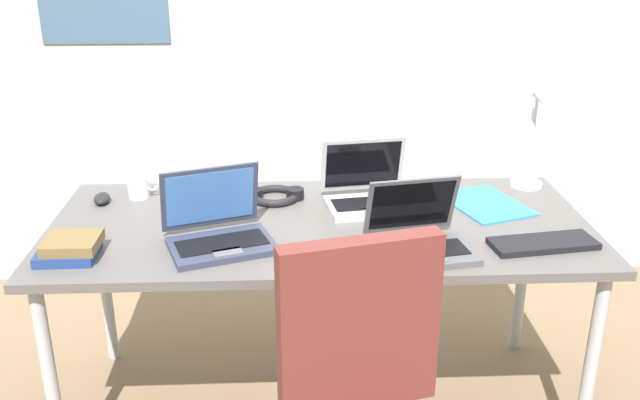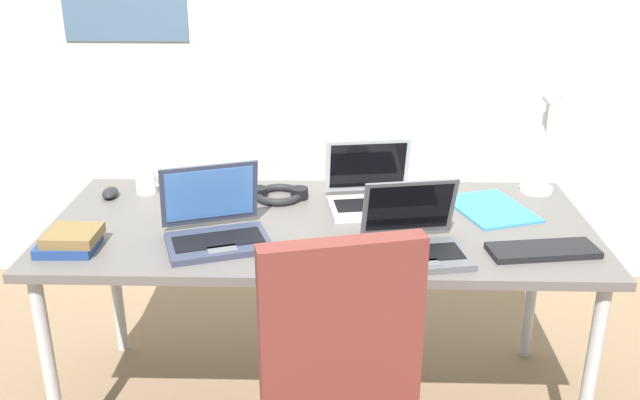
# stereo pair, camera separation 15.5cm
# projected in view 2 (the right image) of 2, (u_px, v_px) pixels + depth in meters

# --- Properties ---
(wall_back) EXTENTS (6.00, 0.13, 2.60)m
(wall_back) POSITION_uv_depth(u_px,v_px,m) (326.00, 11.00, 3.17)
(wall_back) COLOR #B2BCB7
(wall_back) RESTS_ON ground_plane
(desk) EXTENTS (1.80, 0.80, 0.74)m
(desk) POSITION_uv_depth(u_px,v_px,m) (320.00, 237.00, 2.38)
(desk) COLOR #595451
(desk) RESTS_ON ground_plane
(desk_lamp) EXTENTS (0.12, 0.18, 0.40)m
(desk_lamp) POSITION_uv_depth(u_px,v_px,m) (545.00, 143.00, 2.52)
(desk_lamp) COLOR white
(desk_lamp) RESTS_ON desk
(laptop_by_keyboard) EXTENTS (0.38, 0.35, 0.23)m
(laptop_by_keyboard) POSITION_uv_depth(u_px,v_px,m) (216.00, 227.00, 2.21)
(laptop_by_keyboard) COLOR #33384C
(laptop_by_keyboard) RESTS_ON desk
(laptop_far_corner) EXTENTS (0.34, 0.30, 0.22)m
(laptop_far_corner) POSITION_uv_depth(u_px,v_px,m) (372.00, 194.00, 2.48)
(laptop_far_corner) COLOR #B7BABC
(laptop_far_corner) RESTS_ON desk
(laptop_front_left) EXTENTS (0.33, 0.31, 0.21)m
(laptop_front_left) POSITION_uv_depth(u_px,v_px,m) (416.00, 241.00, 2.12)
(laptop_front_left) COLOR #515459
(laptop_front_left) RESTS_ON desk
(external_keyboard) EXTENTS (0.34, 0.17, 0.02)m
(external_keyboard) POSITION_uv_depth(u_px,v_px,m) (543.00, 250.00, 2.14)
(external_keyboard) COLOR black
(external_keyboard) RESTS_ON desk
(computer_mouse) EXTENTS (0.07, 0.10, 0.03)m
(computer_mouse) POSITION_uv_depth(u_px,v_px,m) (110.00, 193.00, 2.57)
(computer_mouse) COLOR black
(computer_mouse) RESTS_ON desk
(cell_phone) EXTENTS (0.09, 0.14, 0.01)m
(cell_phone) POSITION_uv_depth(u_px,v_px,m) (207.00, 194.00, 2.59)
(cell_phone) COLOR black
(cell_phone) RESTS_ON desk
(headphones) EXTENTS (0.21, 0.18, 0.04)m
(headphones) POSITION_uv_depth(u_px,v_px,m) (279.00, 194.00, 2.56)
(headphones) COLOR black
(headphones) RESTS_ON desk
(book_stack) EXTENTS (0.18, 0.16, 0.06)m
(book_stack) POSITION_uv_depth(u_px,v_px,m) (70.00, 240.00, 2.16)
(book_stack) COLOR navy
(book_stack) RESTS_ON desk
(paper_folder_front_right) EXTENTS (0.32, 0.37, 0.01)m
(paper_folder_front_right) POSITION_uv_depth(u_px,v_px,m) (491.00, 209.00, 2.46)
(paper_folder_front_right) COLOR #338CC6
(paper_folder_front_right) RESTS_ON desk
(coffee_mug) EXTENTS (0.11, 0.08, 0.09)m
(coffee_mug) POSITION_uv_depth(u_px,v_px,m) (147.00, 181.00, 2.60)
(coffee_mug) COLOR white
(coffee_mug) RESTS_ON desk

